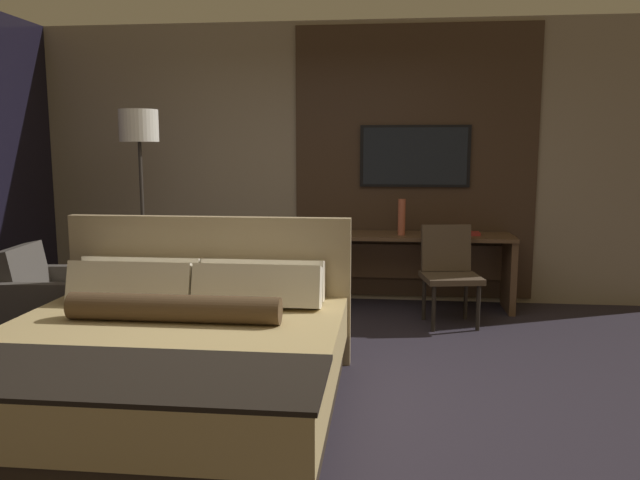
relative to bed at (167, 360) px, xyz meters
The scene contains 10 objects.
ground_plane 0.85m from the bed, 24.82° to the left, with size 16.00×16.00×0.00m, color #28232D.
wall_back_tv_panel 3.23m from the bed, 74.16° to the left, with size 7.20×0.09×2.80m.
bed is the anchor object (origin of this frame).
desk 3.07m from the bed, 59.45° to the left, with size 1.88×0.53×0.73m.
tv 3.45m from the bed, 61.38° to the left, with size 1.08×0.04×0.61m.
desk_chair 2.81m from the bed, 48.79° to the left, with size 0.55×0.55×0.87m.
armchair_by_window 1.78m from the bed, 138.15° to the left, with size 0.87×0.89×0.79m.
floor_lamp 2.47m from the bed, 114.97° to the left, with size 0.34×0.34×1.89m.
vase_tall 2.97m from the bed, 60.53° to the left, with size 0.07×0.07×0.35m.
book 3.35m from the bed, 51.54° to the left, with size 0.22×0.15×0.03m.
Camera 1 is at (0.57, -3.77, 1.56)m, focal length 35.00 mm.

